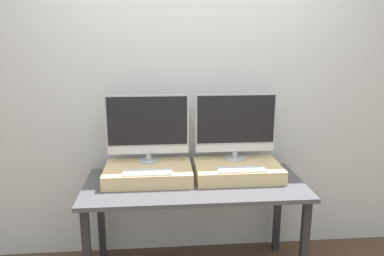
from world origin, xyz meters
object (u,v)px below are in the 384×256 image
(keyboard_left, at_px, (148,172))
(keyboard_right, at_px, (242,169))
(monitor_left, at_px, (148,127))
(monitor_right, at_px, (236,125))

(keyboard_left, bearing_deg, keyboard_right, 0.00)
(monitor_left, bearing_deg, keyboard_right, -20.87)
(monitor_left, height_order, keyboard_left, monitor_left)
(keyboard_left, xyz_separation_m, keyboard_right, (0.66, 0.00, 0.00))
(keyboard_left, distance_m, keyboard_right, 0.66)
(monitor_left, xyz_separation_m, keyboard_left, (0.00, -0.25, -0.27))
(keyboard_left, relative_size, monitor_right, 0.56)
(keyboard_right, bearing_deg, monitor_left, 159.13)
(monitor_left, bearing_deg, keyboard_left, -90.00)
(keyboard_left, bearing_deg, monitor_left, 90.00)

